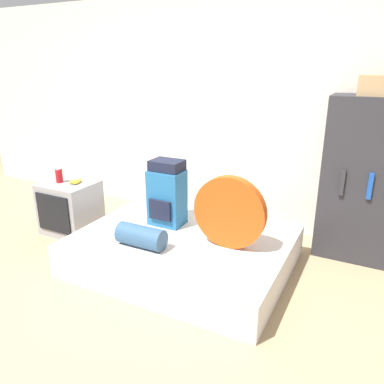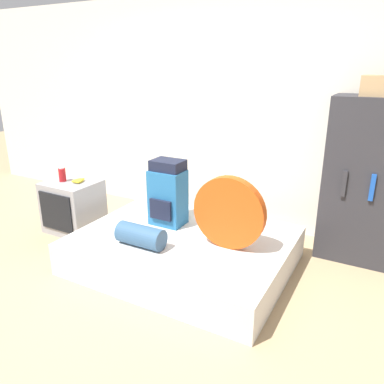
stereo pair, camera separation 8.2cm
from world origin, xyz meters
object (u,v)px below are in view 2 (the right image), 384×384
(tent_bag, at_px, (229,213))
(television, at_px, (73,206))
(sleeping_roll, at_px, (141,236))
(bookshelf, at_px, (374,183))
(canister, at_px, (62,174))
(backpack, at_px, (168,194))

(tent_bag, distance_m, television, 2.00)
(sleeping_roll, distance_m, bookshelf, 2.22)
(television, height_order, canister, canister)
(backpack, relative_size, sleeping_roll, 1.49)
(backpack, bearing_deg, tent_bag, -13.73)
(sleeping_roll, relative_size, canister, 2.69)
(sleeping_roll, distance_m, canister, 1.47)
(tent_bag, bearing_deg, bookshelf, 42.81)
(sleeping_roll, relative_size, television, 0.75)
(backpack, height_order, canister, backpack)
(television, relative_size, bookshelf, 0.37)
(television, distance_m, bookshelf, 3.18)
(backpack, relative_size, bookshelf, 0.42)
(sleeping_roll, bearing_deg, canister, 162.84)
(canister, bearing_deg, sleeping_roll, -17.16)
(tent_bag, xyz_separation_m, canister, (-2.07, 0.07, 0.03))
(backpack, distance_m, canister, 1.34)
(backpack, xyz_separation_m, bookshelf, (1.78, 0.79, 0.16))
(television, bearing_deg, backpack, 4.11)
(tent_bag, bearing_deg, sleeping_roll, -152.70)
(backpack, height_order, sleeping_roll, backpack)
(tent_bag, relative_size, canister, 3.95)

